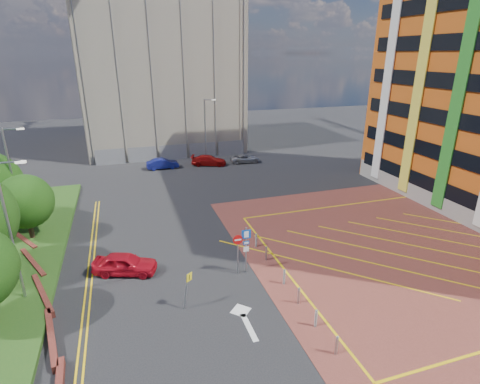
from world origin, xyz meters
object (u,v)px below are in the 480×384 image
lamp_left_near (10,227)px  car_red_back (209,160)px  lamp_back (206,128)px  lamp_left_far (13,176)px  car_red_left (125,264)px  car_blue_back (163,164)px  car_silver_back (245,159)px  sign_cluster (243,246)px  warning_sign (187,286)px  tree_c (25,202)px

lamp_left_near → car_red_back: 29.21m
lamp_back → car_red_back: bearing=-95.4°
lamp_left_near → car_red_back: bearing=55.7°
lamp_left_near → car_red_back: (16.30, 23.91, -4.03)m
lamp_left_near → lamp_left_far: 10.20m
lamp_back → car_red_left: 27.33m
lamp_back → car_red_left: bearing=-114.0°
car_blue_back → lamp_left_near: bearing=155.6°
car_silver_back → car_red_left: bearing=150.9°
lamp_back → sign_cluster: bearing=-98.0°
warning_sign → car_blue_back: bearing=86.2°
tree_c → car_red_back: bearing=42.5°
lamp_back → tree_c: bearing=-134.3°
tree_c → lamp_left_near: size_ratio=0.61×
tree_c → sign_cluster: size_ratio=1.53×
tree_c → car_red_left: (6.58, -6.75, -2.51)m
sign_cluster → car_blue_back: sign_cluster is taller
lamp_back → sign_cluster: (-3.78, -27.02, -2.41)m
warning_sign → car_red_back: size_ratio=0.51×
lamp_left_far → lamp_back: bearing=40.9°
lamp_left_near → sign_cluster: size_ratio=2.50×
lamp_left_far → car_red_back: bearing=37.2°
lamp_left_near → car_silver_back: (21.02, 23.71, -4.13)m
sign_cluster → warning_sign: 4.76m
car_red_left → car_blue_back: (5.05, 22.90, -0.05)m
lamp_left_near → lamp_left_far: same height
warning_sign → tree_c: bearing=130.3°
tree_c → warning_sign: 15.20m
lamp_left_near → car_silver_back: bearing=48.4°
lamp_left_near → car_red_left: (5.50, 1.25, -3.98)m
tree_c → lamp_left_far: size_ratio=0.61×
warning_sign → car_blue_back: 27.74m
lamp_left_near → tree_c: bearing=97.7°
warning_sign → car_silver_back: warning_sign is taller
tree_c → lamp_back: (17.58, 18.00, 1.17)m
sign_cluster → car_blue_back: (-2.18, 25.17, -1.32)m
lamp_left_near → lamp_back: lamp_left_near is taller
car_red_back → car_silver_back: size_ratio=1.15×
lamp_back → car_red_left: lamp_back is taller
tree_c → lamp_left_far: bearing=114.7°
tree_c → warning_sign: size_ratio=2.18×
warning_sign → car_blue_back: (1.84, 27.66, -0.79)m
car_red_left → car_silver_back: (15.52, 22.46, -0.16)m
lamp_left_near → car_blue_back: size_ratio=2.07×
car_red_left → car_blue_back: 23.45m
tree_c → lamp_left_near: bearing=-82.3°
tree_c → car_silver_back: 27.25m
car_red_left → car_silver_back: car_red_left is taller
car_red_back → car_silver_back: (4.72, -0.20, -0.11)m
lamp_back → car_red_back: 4.28m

